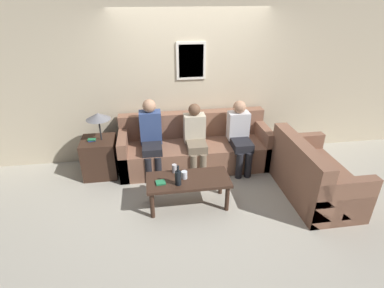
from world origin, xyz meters
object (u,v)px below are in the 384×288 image
object	(u,v)px
wine_bottle	(178,177)
drinking_glass	(184,175)
couch_main	(195,148)
person_right	(240,134)
person_left	(151,135)
person_middle	(195,136)
couch_side	(313,177)
coffee_table	(188,183)

from	to	relation	value
wine_bottle	drinking_glass	xyz separation A→B (m)	(0.10, 0.13, -0.06)
couch_main	drinking_glass	xyz separation A→B (m)	(-0.31, -1.06, 0.17)
couch_main	drinking_glass	distance (m)	1.12
couch_main	person_right	size ratio (longest dim) A/B	2.16
person_left	person_middle	xyz separation A→B (m)	(0.70, -0.04, -0.05)
couch_side	wine_bottle	bearing A→B (deg)	92.04
drinking_glass	person_middle	world-z (taller)	person_middle
wine_bottle	drinking_glass	world-z (taller)	wine_bottle
drinking_glass	person_right	world-z (taller)	person_right
coffee_table	person_right	distance (m)	1.34
coffee_table	person_left	distance (m)	1.10
drinking_glass	person_right	distance (m)	1.35
wine_bottle	person_middle	bearing A→B (deg)	69.11
couch_side	wine_bottle	xyz separation A→B (m)	(-1.96, -0.07, 0.23)
couch_main	person_left	bearing A→B (deg)	-170.22
person_middle	person_right	bearing A→B (deg)	-2.53
wine_bottle	person_middle	world-z (taller)	person_middle
coffee_table	drinking_glass	world-z (taller)	drinking_glass
couch_side	person_right	size ratio (longest dim) A/B	1.24
drinking_glass	person_middle	size ratio (longest dim) A/B	0.09
couch_main	person_middle	world-z (taller)	person_middle
couch_side	wine_bottle	distance (m)	1.97
person_left	couch_main	bearing A→B (deg)	9.78
person_middle	person_left	bearing A→B (deg)	176.66
couch_side	wine_bottle	world-z (taller)	couch_side
couch_side	person_left	size ratio (longest dim) A/B	1.16
person_middle	drinking_glass	bearing A→B (deg)	-108.29
couch_main	drinking_glass	bearing A→B (deg)	-106.23
couch_main	wine_bottle	distance (m)	1.28
coffee_table	couch_side	bearing A→B (deg)	-1.30
drinking_glass	person_left	world-z (taller)	person_left
coffee_table	person_middle	world-z (taller)	person_middle
couch_main	couch_side	world-z (taller)	same
person_middle	couch_side	bearing A→B (deg)	-31.52
couch_main	person_right	bearing A→B (deg)	-15.37
couch_side	person_middle	world-z (taller)	person_middle
couch_main	person_middle	size ratio (longest dim) A/B	2.20
couch_side	couch_main	bearing A→B (deg)	54.08
couch_main	person_right	world-z (taller)	person_right
wine_bottle	person_left	world-z (taller)	person_left
couch_main	person_right	xyz separation A→B (m)	(0.72, -0.20, 0.32)
coffee_table	person_middle	size ratio (longest dim) A/B	1.00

